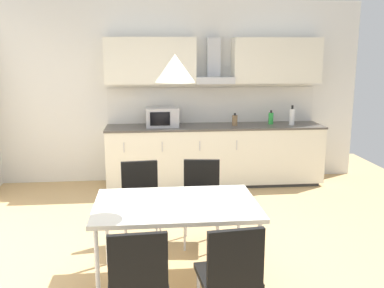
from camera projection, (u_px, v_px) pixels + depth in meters
name	position (u px, v px, depth m)	size (l,w,h in m)	color
ground_plane	(178.00, 260.00, 4.20)	(7.61, 8.28, 0.02)	tan
wall_back	(165.00, 92.00, 6.64)	(6.09, 0.10, 2.77)	silver
kitchen_counter	(215.00, 155.00, 6.54)	(3.26, 0.68, 0.91)	#333333
backsplash_tile	(212.00, 105.00, 6.69)	(3.24, 0.02, 0.55)	silver
upper_wall_cabinets	(214.00, 61.00, 6.40)	(3.24, 0.40, 0.67)	silver
microwave	(162.00, 117.00, 6.34)	(0.48, 0.35, 0.28)	#ADADB2
bottle_brown	(235.00, 120.00, 6.44)	(0.08, 0.08, 0.19)	brown
bottle_green	(271.00, 118.00, 6.57)	(0.08, 0.08, 0.21)	green
bottle_white	(292.00, 117.00, 6.48)	(0.08, 0.08, 0.30)	white
dining_table	(176.00, 208.00, 3.64)	(1.38, 0.89, 0.73)	silver
chair_far_left	(141.00, 195.00, 4.44)	(0.44, 0.44, 0.87)	black
chair_far_right	(202.00, 193.00, 4.50)	(0.44, 0.44, 0.87)	black
chair_near_right	(231.00, 271.00, 2.89)	(0.44, 0.44, 0.87)	black
chair_near_left	(138.00, 275.00, 2.83)	(0.42, 0.42, 0.87)	black
pendant_lamp	(175.00, 68.00, 3.39)	(0.32, 0.32, 0.22)	silver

